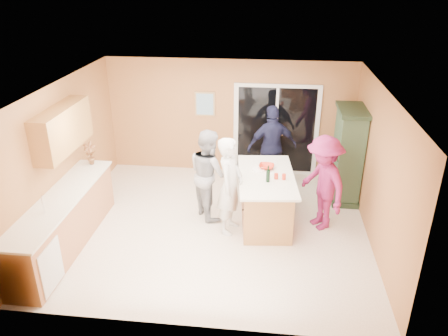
# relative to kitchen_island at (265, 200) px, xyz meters

# --- Properties ---
(floor) EXTENTS (5.50, 5.50, 0.00)m
(floor) POSITION_rel_kitchen_island_xyz_m (-0.90, -0.28, -0.45)
(floor) COLOR white
(floor) RESTS_ON ground
(ceiling) EXTENTS (5.50, 5.00, 0.10)m
(ceiling) POSITION_rel_kitchen_island_xyz_m (-0.90, -0.28, 2.15)
(ceiling) COLOR white
(ceiling) RESTS_ON wall_back
(wall_back) EXTENTS (5.50, 0.10, 2.60)m
(wall_back) POSITION_rel_kitchen_island_xyz_m (-0.90, 2.22, 0.85)
(wall_back) COLOR tan
(wall_back) RESTS_ON ground
(wall_front) EXTENTS (5.50, 0.10, 2.60)m
(wall_front) POSITION_rel_kitchen_island_xyz_m (-0.90, -2.78, 0.85)
(wall_front) COLOR tan
(wall_front) RESTS_ON ground
(wall_left) EXTENTS (0.10, 5.00, 2.60)m
(wall_left) POSITION_rel_kitchen_island_xyz_m (-3.65, -0.28, 0.85)
(wall_left) COLOR tan
(wall_left) RESTS_ON ground
(wall_right) EXTENTS (0.10, 5.00, 2.60)m
(wall_right) POSITION_rel_kitchen_island_xyz_m (1.85, -0.28, 0.85)
(wall_right) COLOR tan
(wall_right) RESTS_ON ground
(left_cabinet_run) EXTENTS (0.65, 3.05, 1.24)m
(left_cabinet_run) POSITION_rel_kitchen_island_xyz_m (-3.35, -1.33, 0.01)
(left_cabinet_run) COLOR #AC6B42
(left_cabinet_run) RESTS_ON floor
(upper_cabinets) EXTENTS (0.35, 1.60, 0.75)m
(upper_cabinets) POSITION_rel_kitchen_island_xyz_m (-3.48, -0.48, 1.42)
(upper_cabinets) COLOR #AC6B42
(upper_cabinets) RESTS_ON wall_left
(sliding_door) EXTENTS (1.90, 0.07, 2.10)m
(sliding_door) POSITION_rel_kitchen_island_xyz_m (0.15, 2.18, 0.60)
(sliding_door) COLOR silver
(sliding_door) RESTS_ON floor
(framed_picture) EXTENTS (0.46, 0.04, 0.56)m
(framed_picture) POSITION_rel_kitchen_island_xyz_m (-1.45, 2.20, 1.15)
(framed_picture) COLOR #A38251
(framed_picture) RESTS_ON wall_back
(kitchen_island) EXTENTS (1.17, 1.92, 0.96)m
(kitchen_island) POSITION_rel_kitchen_island_xyz_m (0.00, 0.00, 0.00)
(kitchen_island) COLOR #AC6B42
(kitchen_island) RESTS_ON floor
(green_hutch) EXTENTS (0.55, 1.05, 1.92)m
(green_hutch) POSITION_rel_kitchen_island_xyz_m (1.59, 1.15, 0.48)
(green_hutch) COLOR #1E311F
(green_hutch) RESTS_ON floor
(woman_white) EXTENTS (0.55, 0.73, 1.79)m
(woman_white) POSITION_rel_kitchen_island_xyz_m (-0.62, -0.36, 0.44)
(woman_white) COLOR silver
(woman_white) RESTS_ON floor
(woman_grey) EXTENTS (1.00, 1.06, 1.72)m
(woman_grey) POSITION_rel_kitchen_island_xyz_m (-1.07, 0.16, 0.41)
(woman_grey) COLOR gray
(woman_grey) RESTS_ON floor
(woman_navy) EXTENTS (1.15, 0.73, 1.82)m
(woman_navy) POSITION_rel_kitchen_island_xyz_m (0.08, 1.50, 0.46)
(woman_navy) COLOR #1A1C39
(woman_navy) RESTS_ON floor
(woman_magenta) EXTENTS (1.12, 1.32, 1.77)m
(woman_magenta) POSITION_rel_kitchen_island_xyz_m (1.00, -0.04, 0.43)
(woman_magenta) COLOR #8B1E4A
(woman_magenta) RESTS_ON floor
(serving_bowl) EXTENTS (0.31, 0.31, 0.07)m
(serving_bowl) POSITION_rel_kitchen_island_xyz_m (-0.01, 0.31, 0.55)
(serving_bowl) COLOR red
(serving_bowl) RESTS_ON kitchen_island
(tulip_vase) EXTENTS (0.25, 0.18, 0.45)m
(tulip_vase) POSITION_rel_kitchen_island_xyz_m (-3.35, 0.17, 0.71)
(tulip_vase) COLOR red
(tulip_vase) RESTS_ON left_cabinet_run
(tumbler_near) EXTENTS (0.08, 0.08, 0.10)m
(tumbler_near) POSITION_rel_kitchen_island_xyz_m (0.17, -0.12, 0.56)
(tumbler_near) COLOR red
(tumbler_near) RESTS_ON kitchen_island
(tumbler_far) EXTENTS (0.08, 0.08, 0.10)m
(tumbler_far) POSITION_rel_kitchen_island_xyz_m (0.31, -0.13, 0.56)
(tumbler_far) COLOR red
(tumbler_far) RESTS_ON kitchen_island
(wine_bottle) EXTENTS (0.07, 0.07, 0.30)m
(wine_bottle) POSITION_rel_kitchen_island_xyz_m (0.03, -0.25, 0.63)
(wine_bottle) COLOR black
(wine_bottle) RESTS_ON kitchen_island
(white_plate) EXTENTS (0.30, 0.30, 0.02)m
(white_plate) POSITION_rel_kitchen_island_xyz_m (-0.16, 0.22, 0.52)
(white_plate) COLOR white
(white_plate) RESTS_ON kitchen_island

